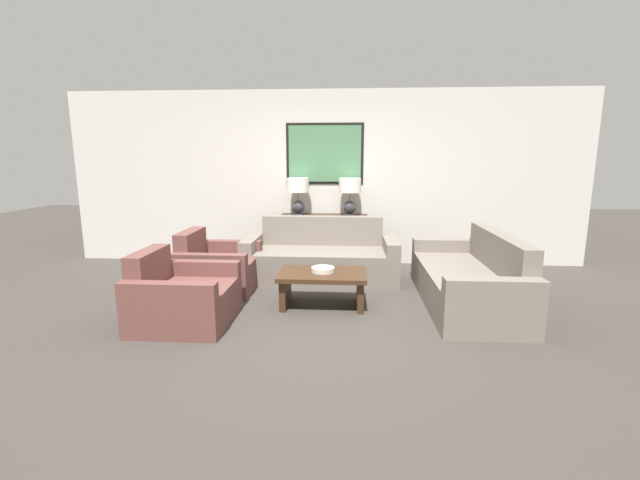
{
  "coord_description": "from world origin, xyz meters",
  "views": [
    {
      "loc": [
        0.37,
        -4.22,
        1.66
      ],
      "look_at": [
        0.03,
        0.92,
        0.65
      ],
      "focal_mm": 24.0,
      "sensor_mm": 36.0,
      "label": 1
    }
  ],
  "objects_px": {
    "coffee_table": "(322,282)",
    "couch_by_side": "(469,281)",
    "console_table": "(324,241)",
    "table_lamp_right": "(350,191)",
    "armchair_near_camera": "(182,298)",
    "armchair_near_back_wall": "(217,269)",
    "decorative_bowl": "(323,270)",
    "table_lamp_left": "(298,191)",
    "couch_by_back_wall": "(321,258)"
  },
  "relations": [
    {
      "from": "decorative_bowl",
      "to": "armchair_near_back_wall",
      "type": "xyz_separation_m",
      "value": [
        -1.39,
        0.56,
        -0.16
      ]
    },
    {
      "from": "couch_by_side",
      "to": "armchair_near_camera",
      "type": "distance_m",
      "value": 3.14
    },
    {
      "from": "armchair_near_back_wall",
      "to": "couch_by_back_wall",
      "type": "bearing_deg",
      "value": 24.16
    },
    {
      "from": "table_lamp_right",
      "to": "armchair_near_camera",
      "type": "bearing_deg",
      "value": -125.09
    },
    {
      "from": "table_lamp_right",
      "to": "decorative_bowl",
      "type": "xyz_separation_m",
      "value": [
        -0.29,
        -1.8,
        -0.73
      ]
    },
    {
      "from": "table_lamp_right",
      "to": "armchair_near_back_wall",
      "type": "relative_size",
      "value": 0.58
    },
    {
      "from": "table_lamp_right",
      "to": "armchair_near_back_wall",
      "type": "height_order",
      "value": "table_lamp_right"
    },
    {
      "from": "console_table",
      "to": "armchair_near_back_wall",
      "type": "relative_size",
      "value": 1.36
    },
    {
      "from": "coffee_table",
      "to": "armchair_near_camera",
      "type": "relative_size",
      "value": 1.01
    },
    {
      "from": "console_table",
      "to": "decorative_bowl",
      "type": "height_order",
      "value": "console_table"
    },
    {
      "from": "table_lamp_right",
      "to": "couch_by_back_wall",
      "type": "xyz_separation_m",
      "value": [
        -0.39,
        -0.66,
        -0.87
      ]
    },
    {
      "from": "decorative_bowl",
      "to": "armchair_near_camera",
      "type": "xyz_separation_m",
      "value": [
        -1.39,
        -0.6,
        -0.16
      ]
    },
    {
      "from": "table_lamp_right",
      "to": "armchair_near_camera",
      "type": "relative_size",
      "value": 0.58
    },
    {
      "from": "table_lamp_right",
      "to": "decorative_bowl",
      "type": "distance_m",
      "value": 1.96
    },
    {
      "from": "armchair_near_camera",
      "to": "couch_by_side",
      "type": "bearing_deg",
      "value": 13.91
    },
    {
      "from": "armchair_near_back_wall",
      "to": "armchair_near_camera",
      "type": "relative_size",
      "value": 1.0
    },
    {
      "from": "table_lamp_right",
      "to": "coffee_table",
      "type": "relative_size",
      "value": 0.57
    },
    {
      "from": "armchair_near_camera",
      "to": "table_lamp_right",
      "type": "bearing_deg",
      "value": 54.91
    },
    {
      "from": "table_lamp_left",
      "to": "decorative_bowl",
      "type": "bearing_deg",
      "value": -74.85
    },
    {
      "from": "coffee_table",
      "to": "armchair_near_back_wall",
      "type": "distance_m",
      "value": 1.5
    },
    {
      "from": "table_lamp_right",
      "to": "table_lamp_left",
      "type": "bearing_deg",
      "value": 180.0
    },
    {
      "from": "couch_by_side",
      "to": "coffee_table",
      "type": "relative_size",
      "value": 2.14
    },
    {
      "from": "table_lamp_left",
      "to": "coffee_table",
      "type": "bearing_deg",
      "value": -75.16
    },
    {
      "from": "table_lamp_right",
      "to": "couch_by_back_wall",
      "type": "distance_m",
      "value": 1.16
    },
    {
      "from": "table_lamp_right",
      "to": "armchair_near_camera",
      "type": "height_order",
      "value": "table_lamp_right"
    },
    {
      "from": "console_table",
      "to": "coffee_table",
      "type": "distance_m",
      "value": 1.82
    },
    {
      "from": "table_lamp_left",
      "to": "table_lamp_right",
      "type": "relative_size",
      "value": 1.0
    },
    {
      "from": "decorative_bowl",
      "to": "couch_by_back_wall",
      "type": "bearing_deg",
      "value": 94.89
    },
    {
      "from": "table_lamp_left",
      "to": "armchair_near_camera",
      "type": "xyz_separation_m",
      "value": [
        -0.9,
        -2.39,
        -0.89
      ]
    },
    {
      "from": "console_table",
      "to": "decorative_bowl",
      "type": "distance_m",
      "value": 1.8
    },
    {
      "from": "couch_by_back_wall",
      "to": "armchair_near_back_wall",
      "type": "relative_size",
      "value": 2.15
    },
    {
      "from": "console_table",
      "to": "armchair_near_back_wall",
      "type": "bearing_deg",
      "value": -136.17
    },
    {
      "from": "couch_by_side",
      "to": "armchair_near_back_wall",
      "type": "relative_size",
      "value": 2.15
    },
    {
      "from": "couch_by_side",
      "to": "armchair_near_back_wall",
      "type": "distance_m",
      "value": 3.07
    },
    {
      "from": "table_lamp_left",
      "to": "armchair_near_back_wall",
      "type": "relative_size",
      "value": 0.58
    },
    {
      "from": "couch_by_side",
      "to": "table_lamp_right",
      "type": "bearing_deg",
      "value": 129.73
    },
    {
      "from": "table_lamp_left",
      "to": "decorative_bowl",
      "type": "relative_size",
      "value": 2.14
    },
    {
      "from": "table_lamp_left",
      "to": "armchair_near_camera",
      "type": "bearing_deg",
      "value": -110.67
    },
    {
      "from": "armchair_near_camera",
      "to": "decorative_bowl",
      "type": "bearing_deg",
      "value": 23.23
    },
    {
      "from": "console_table",
      "to": "armchair_near_camera",
      "type": "bearing_deg",
      "value": -118.36
    },
    {
      "from": "coffee_table",
      "to": "couch_by_side",
      "type": "bearing_deg",
      "value": 6.09
    },
    {
      "from": "coffee_table",
      "to": "decorative_bowl",
      "type": "distance_m",
      "value": 0.14
    },
    {
      "from": "decorative_bowl",
      "to": "armchair_near_camera",
      "type": "relative_size",
      "value": 0.27
    },
    {
      "from": "coffee_table",
      "to": "console_table",
      "type": "bearing_deg",
      "value": 92.91
    },
    {
      "from": "couch_by_back_wall",
      "to": "coffee_table",
      "type": "height_order",
      "value": "couch_by_back_wall"
    },
    {
      "from": "table_lamp_right",
      "to": "couch_by_side",
      "type": "xyz_separation_m",
      "value": [
        1.36,
        -1.64,
        -0.87
      ]
    },
    {
      "from": "armchair_near_back_wall",
      "to": "decorative_bowl",
      "type": "bearing_deg",
      "value": -21.84
    },
    {
      "from": "couch_by_side",
      "to": "decorative_bowl",
      "type": "distance_m",
      "value": 1.67
    },
    {
      "from": "armchair_near_back_wall",
      "to": "console_table",
      "type": "bearing_deg",
      "value": 43.83
    },
    {
      "from": "console_table",
      "to": "armchair_near_camera",
      "type": "relative_size",
      "value": 1.36
    }
  ]
}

